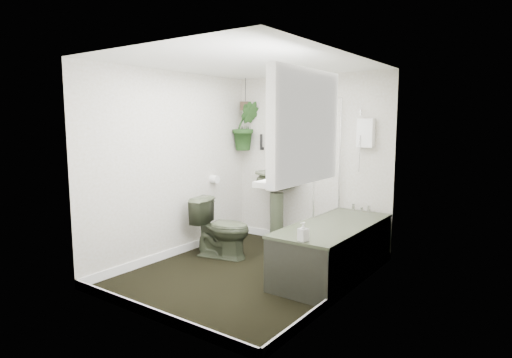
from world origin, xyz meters
The scene contains 22 objects.
floor centered at (0.00, 0.00, -0.01)m, with size 2.30×2.80×0.02m, color black.
ceiling centered at (0.00, 0.00, 2.31)m, with size 2.30×2.80×0.02m, color white.
wall_back centered at (0.00, 1.41, 1.15)m, with size 2.30×0.02×2.30m, color silver.
wall_front centered at (0.00, -1.41, 1.15)m, with size 2.30×0.02×2.30m, color silver.
wall_left centered at (-1.16, 0.00, 1.15)m, with size 0.02×2.80×2.30m, color silver.
wall_right centered at (1.16, 0.00, 1.15)m, with size 0.02×2.80×2.30m, color silver.
skirting centered at (0.00, 0.00, 0.05)m, with size 2.30×2.80×0.10m, color white.
bathtub centered at (0.80, 0.50, 0.29)m, with size 0.72×1.72×0.58m, color #373F2B, non-canonical shape.
bath_screen centered at (0.47, 0.99, 1.28)m, with size 0.04×0.72×1.40m, color silver, non-canonical shape.
shower_box centered at (0.80, 1.34, 1.55)m, with size 0.20×0.10×0.35m, color white.
oval_mirror centered at (-0.37, 1.37, 1.50)m, with size 0.46×0.03×0.62m, color beige.
wall_sconce centered at (-0.77, 1.36, 1.40)m, with size 0.04×0.04×0.22m, color black.
toilet_roll_holder centered at (-1.10, 0.70, 0.90)m, with size 0.11×0.11×0.11m, color white.
window_recess centered at (1.09, -0.70, 1.65)m, with size 0.08×1.00×0.90m, color white.
window_sill centered at (1.02, -0.70, 1.23)m, with size 0.18×1.00×0.04m, color white.
window_blinds centered at (1.04, -0.70, 1.65)m, with size 0.01×0.86×0.76m, color white.
toilet centered at (-0.62, 0.28, 0.37)m, with size 0.41×0.73×0.74m, color #373F2B.
pedestal_sink centered at (-0.37, 1.16, 0.51)m, with size 0.60×0.51×1.02m, color #373F2B, non-canonical shape.
sill_plant centered at (0.97, -0.84, 1.37)m, with size 0.22×0.19×0.24m, color black.
hanging_plant centered at (-0.97, 1.25, 1.62)m, with size 0.38×0.31×0.70m, color black.
soap_bottle centered at (0.86, -0.29, 0.67)m, with size 0.08×0.08×0.18m, color black.
hanging_pot centered at (-0.97, 1.25, 1.91)m, with size 0.16×0.16×0.12m, color #3D2E20.
Camera 1 is at (2.76, -3.71, 1.69)m, focal length 30.00 mm.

